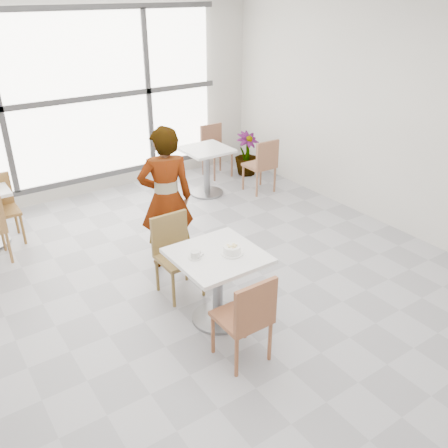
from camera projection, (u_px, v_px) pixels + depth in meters
floor at (208, 297)px, 5.10m from camera, size 7.00×7.00×0.00m
wall_back at (78, 98)px, 7.01m from camera, size 6.00×0.00×6.00m
wall_right at (408, 118)px, 5.95m from camera, size 0.00×7.00×7.00m
window at (80, 99)px, 6.96m from camera, size 4.60×0.07×2.52m
main_table at (218, 275)px, 4.54m from camera, size 0.80×0.80×0.75m
chair_near at (247, 315)px, 4.01m from camera, size 0.42×0.42×0.87m
chair_far at (175, 249)px, 5.01m from camera, size 0.42×0.42×0.87m
oatmeal_bowl at (232, 250)px, 4.42m from camera, size 0.21×0.21×0.09m
coffee_cup at (195, 255)px, 4.36m from camera, size 0.16×0.13×0.07m
person at (166, 199)px, 5.35m from camera, size 0.71×0.58×1.68m
bg_table_right at (207, 165)px, 7.42m from camera, size 0.70×0.70×0.75m
bg_chair_right_near at (263, 163)px, 7.46m from camera, size 0.42×0.42×0.87m
bg_chair_right_far at (215, 147)px, 8.19m from camera, size 0.42×0.42×0.87m
plant_right at (247, 154)px, 8.26m from camera, size 0.43×0.43×0.74m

